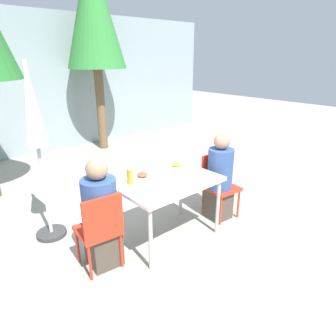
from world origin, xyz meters
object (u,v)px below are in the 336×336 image
chair_right (218,181)px  salad_bowl (182,172)px  drinking_cup (165,168)px  person_right (219,179)px  closed_umbrella (34,123)px  person_left (101,217)px  chair_left (100,227)px  tree_behind_left (93,10)px  bottle (130,176)px

chair_right → salad_bowl: 0.72m
drinking_cup → person_right: bearing=-25.3°
closed_umbrella → person_left: bearing=-75.8°
chair_left → person_left: (0.06, 0.07, 0.06)m
chair_right → salad_bowl: chair_right is taller
person_right → chair_right: bearing=-121.9°
chair_left → drinking_cup: 1.11m
person_right → tree_behind_left: (0.52, 3.97, 2.41)m
chair_right → drinking_cup: size_ratio=9.88×
chair_left → person_right: bearing=2.7°
person_right → tree_behind_left: bearing=-91.7°
closed_umbrella → drinking_cup: size_ratio=23.62×
person_left → closed_umbrella: size_ratio=0.58×
person_right → closed_umbrella: bearing=-23.7°
chair_left → salad_bowl: bearing=6.3°
drinking_cup → salad_bowl: size_ratio=0.46×
person_left → bottle: size_ratio=6.30×
salad_bowl → chair_left: bearing=-179.5°
person_left → closed_umbrella: (-0.23, 0.90, 0.85)m
chair_right → closed_umbrella: size_ratio=0.42×
bottle → tree_behind_left: tree_behind_left is taller
bottle → closed_umbrella: bearing=130.9°
chair_left → tree_behind_left: tree_behind_left is taller
salad_bowl → person_left: bearing=176.5°
chair_left → drinking_cup: (1.05, 0.23, 0.30)m
drinking_cup → closed_umbrella: bearing=148.4°
chair_right → bottle: size_ratio=4.57×
chair_right → salad_bowl: bearing=3.3°
person_left → tree_behind_left: size_ratio=0.28×
chair_left → person_right: (1.73, -0.09, 0.06)m
person_left → person_right: size_ratio=1.00×
chair_left → person_right: person_right is taller
chair_right → bottle: bearing=-3.6°
chair_right → person_right: bearing=58.1°
bottle → drinking_cup: bottle is taller
bottle → salad_bowl: bearing=-16.4°
person_left → chair_right: (1.73, -0.09, -0.06)m
person_right → tree_behind_left: size_ratio=0.28×
person_left → chair_right: 1.73m
person_left → bottle: person_left is taller
bottle → tree_behind_left: bearing=64.8°
person_right → closed_umbrella: closed_umbrella is taller
closed_umbrella → drinking_cup: closed_umbrella is taller
salad_bowl → person_right: bearing=-9.7°
chair_right → closed_umbrella: closed_umbrella is taller
chair_left → person_left: person_left is taller
chair_right → tree_behind_left: bearing=-91.0°
person_left → closed_umbrella: 1.26m
drinking_cup → chair_right: bearing=-18.5°
salad_bowl → tree_behind_left: bearing=73.9°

